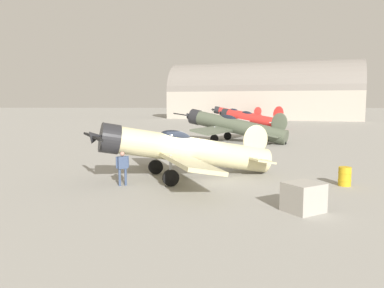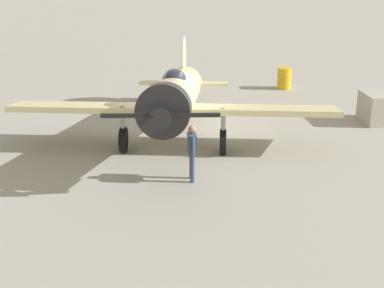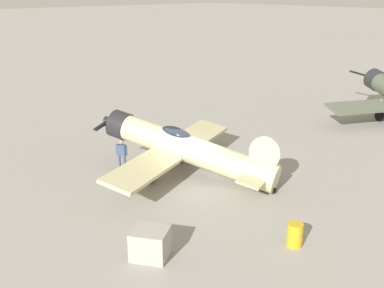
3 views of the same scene
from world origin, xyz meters
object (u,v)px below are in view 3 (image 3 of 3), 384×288
object	(u,v)px
airplane_foreground	(183,148)
equipment_crate	(150,243)
ground_crew_mechanic	(122,152)
fuel_drum	(295,235)

from	to	relation	value
airplane_foreground	equipment_crate	distance (m)	7.63
airplane_foreground	ground_crew_mechanic	bearing A→B (deg)	12.48
equipment_crate	fuel_drum	world-z (taller)	equipment_crate
equipment_crate	airplane_foreground	bearing A→B (deg)	39.75
ground_crew_mechanic	fuel_drum	size ratio (longest dim) A/B	1.81
equipment_crate	fuel_drum	xyz separation A→B (m)	(4.43, -3.02, -0.08)
ground_crew_mechanic	equipment_crate	size ratio (longest dim) A/B	0.97
ground_crew_mechanic	equipment_crate	bearing A→B (deg)	-148.03
ground_crew_mechanic	fuel_drum	world-z (taller)	ground_crew_mechanic
airplane_foreground	equipment_crate	xyz separation A→B (m)	(-5.82, -4.84, -0.99)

